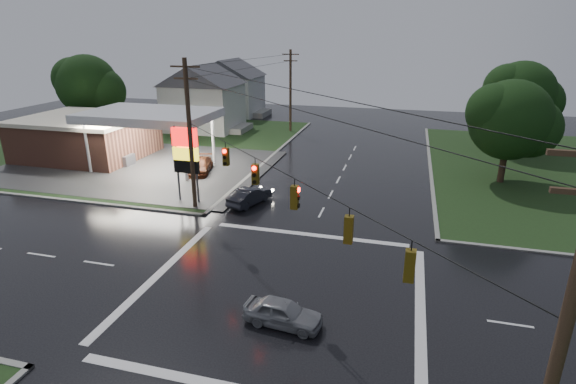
% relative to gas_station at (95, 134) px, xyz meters
% --- Properties ---
extents(ground, '(120.00, 120.00, 0.00)m').
position_rel_gas_station_xyz_m(ground, '(25.68, -19.70, -2.55)').
color(ground, black).
rests_on(ground, ground).
extents(grass_nw, '(36.00, 36.00, 0.08)m').
position_rel_gas_station_xyz_m(grass_nw, '(-0.32, 6.30, -2.51)').
color(grass_nw, '#1E3116').
rests_on(grass_nw, ground).
extents(gas_station, '(26.20, 18.00, 5.60)m').
position_rel_gas_station_xyz_m(gas_station, '(0.00, 0.00, 0.00)').
color(gas_station, '#2D2D2D').
rests_on(gas_station, ground).
extents(pylon_sign, '(2.00, 0.35, 6.00)m').
position_rel_gas_station_xyz_m(pylon_sign, '(15.18, -9.20, 1.46)').
color(pylon_sign, '#59595E').
rests_on(pylon_sign, ground).
extents(utility_pole_nw, '(2.20, 0.32, 11.00)m').
position_rel_gas_station_xyz_m(utility_pole_nw, '(16.18, -10.20, 3.17)').
color(utility_pole_nw, '#382619').
rests_on(utility_pole_nw, ground).
extents(utility_pole_se, '(2.20, 0.32, 11.00)m').
position_rel_gas_station_xyz_m(utility_pole_se, '(35.18, -29.20, 3.17)').
color(utility_pole_se, '#382619').
rests_on(utility_pole_se, ground).
extents(utility_pole_n, '(2.20, 0.32, 10.50)m').
position_rel_gas_station_xyz_m(utility_pole_n, '(16.18, 18.30, 2.92)').
color(utility_pole_n, '#382619').
rests_on(utility_pole_n, ground).
extents(traffic_signals, '(26.87, 26.87, 1.47)m').
position_rel_gas_station_xyz_m(traffic_signals, '(25.69, -19.72, 3.93)').
color(traffic_signals, black).
rests_on(traffic_signals, ground).
extents(house_near, '(11.05, 8.48, 8.60)m').
position_rel_gas_station_xyz_m(house_near, '(4.73, 16.30, 1.86)').
color(house_near, silver).
rests_on(house_near, ground).
extents(house_far, '(11.05, 8.48, 8.60)m').
position_rel_gas_station_xyz_m(house_far, '(3.73, 28.30, 1.86)').
color(house_far, silver).
rests_on(house_far, ground).
extents(tree_nw_behind, '(8.93, 7.60, 10.00)m').
position_rel_gas_station_xyz_m(tree_nw_behind, '(-8.17, 10.29, 3.63)').
color(tree_nw_behind, black).
rests_on(tree_nw_behind, ground).
extents(tree_ne_near, '(7.99, 6.80, 8.98)m').
position_rel_gas_station_xyz_m(tree_ne_near, '(39.82, 2.29, 3.01)').
color(tree_ne_near, black).
rests_on(tree_ne_near, ground).
extents(tree_ne_far, '(8.46, 7.20, 9.80)m').
position_rel_gas_station_xyz_m(tree_ne_far, '(42.83, 14.29, 3.63)').
color(tree_ne_far, black).
rests_on(tree_ne_far, ground).
extents(car_north, '(2.64, 4.33, 1.35)m').
position_rel_gas_station_xyz_m(car_north, '(19.96, -8.48, -1.87)').
color(car_north, black).
rests_on(car_north, ground).
extents(car_crossing, '(3.79, 1.84, 1.25)m').
position_rel_gas_station_xyz_m(car_crossing, '(26.57, -22.43, -1.92)').
color(car_crossing, gray).
rests_on(car_crossing, ground).
extents(car_pump, '(2.96, 4.97, 1.35)m').
position_rel_gas_station_xyz_m(car_pump, '(12.68, -1.94, -1.87)').
color(car_pump, '#572814').
rests_on(car_pump, ground).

